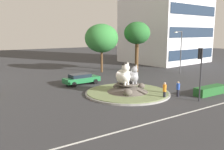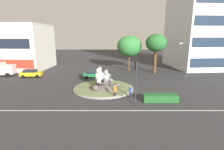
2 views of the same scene
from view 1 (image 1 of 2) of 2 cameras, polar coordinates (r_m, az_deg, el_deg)
name	(u,v)px [view 1 (image 1 of 2)]	position (r m, az deg, el deg)	size (l,w,h in m)	color
ground_plane	(127,94)	(26.95, 3.65, -4.42)	(160.00, 160.00, 0.00)	#333335
lane_centreline	(185,113)	(21.41, 16.79, -8.65)	(112.00, 0.20, 0.01)	silver
roundabout_island	(128,90)	(26.84, 3.67, -3.54)	(9.30, 9.30, 1.19)	gray
cat_statue_white	(124,76)	(26.14, 2.74, -0.15)	(1.80, 2.48, 2.48)	silver
cat_statue_grey	(133,76)	(26.65, 4.97, -0.26)	(1.97, 2.19, 2.12)	gray
traffic_light_mast	(200,65)	(24.89, 20.03, 2.30)	(0.34, 0.46, 5.21)	#2D2D33
office_tower	(166,2)	(58.01, 12.64, 16.39)	(17.65, 16.05, 26.84)	silver
clipped_hedge_strip	(210,90)	(28.61, 22.10, -3.37)	(4.28, 1.20, 0.90)	#235B28
broadleaf_tree_behind_island	(137,34)	(41.87, 5.92, 9.67)	(4.43, 4.43, 8.50)	brown
second_tree_near_tower	(102,38)	(40.86, -2.48, 8.62)	(5.57, 5.57, 8.12)	brown
streetlight_arm	(180,49)	(40.91, 15.74, 5.84)	(1.93, 0.42, 6.92)	#4C4C51
pedestrian_blue_shirt	(178,89)	(26.51, 15.25, -3.12)	(0.37, 0.37, 1.61)	black
pedestrian_orange_shirt	(165,90)	(25.01, 12.25, -3.56)	(0.35, 0.35, 1.76)	black
sedan_on_far_lane	(81,79)	(31.81, -7.23, -0.87)	(4.89, 2.20, 1.39)	#1E6B38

